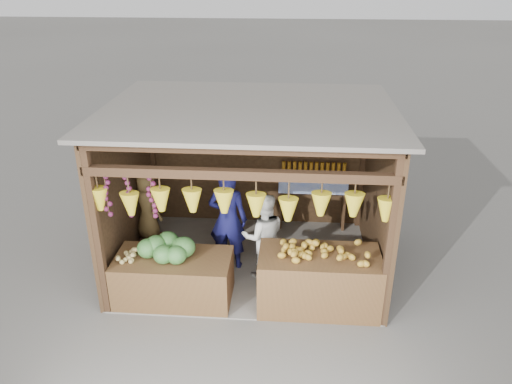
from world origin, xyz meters
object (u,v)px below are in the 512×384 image
at_px(counter_right, 318,281).
at_px(woman_standing, 264,237).
at_px(man_standing, 228,219).
at_px(counter_left, 174,278).
at_px(vendor_seated, 147,205).

distance_m(counter_right, woman_standing, 1.13).
height_order(man_standing, woman_standing, man_standing).
xyz_separation_m(counter_left, counter_right, (2.11, -0.01, 0.08)).
bearing_deg(vendor_seated, man_standing, -153.14).
bearing_deg(counter_left, man_standing, 53.67).
height_order(counter_right, vendor_seated, vendor_seated).
bearing_deg(vendor_seated, counter_right, -164.03).
xyz_separation_m(counter_right, man_standing, (-1.42, 0.95, 0.44)).
distance_m(counter_left, woman_standing, 1.50).
height_order(counter_left, counter_right, counter_right).
relative_size(counter_left, man_standing, 0.98).
bearing_deg(woman_standing, counter_left, 17.95).
relative_size(woman_standing, vendor_seated, 1.20).
xyz_separation_m(man_standing, woman_standing, (0.59, -0.24, -0.15)).
relative_size(man_standing, woman_standing, 1.21).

